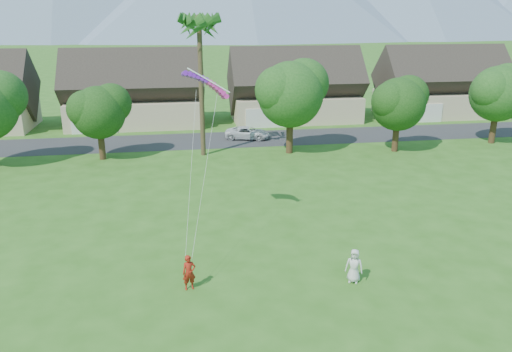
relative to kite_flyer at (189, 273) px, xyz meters
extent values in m
plane|color=#2D6019|center=(3.98, -4.93, -0.86)|extent=(500.00, 500.00, 0.00)
cube|color=#2D2D30|center=(3.98, 29.07, -0.86)|extent=(90.00, 7.00, 0.01)
imported|color=#9D1F12|center=(0.00, 0.00, 0.00)|extent=(0.69, 0.52, 1.72)
imported|color=silver|center=(7.89, -0.56, -0.01)|extent=(0.99, 0.86, 1.71)
imported|color=silver|center=(6.87, 29.07, -0.22)|extent=(4.99, 3.26, 1.28)
cube|color=beige|center=(-5.02, 38.07, 0.64)|extent=(15.00, 8.00, 3.00)
cube|color=#382D28|center=(-5.02, 38.07, 3.92)|extent=(15.75, 8.15, 8.15)
cube|color=silver|center=(-9.22, 34.01, 0.24)|extent=(4.80, 0.12, 2.20)
cube|color=beige|center=(13.98, 38.07, 0.64)|extent=(15.00, 8.00, 3.00)
cube|color=#382D28|center=(13.98, 38.07, 3.92)|extent=(15.75, 8.15, 8.15)
cube|color=silver|center=(9.78, 34.01, 0.24)|extent=(4.80, 0.12, 2.20)
cube|color=beige|center=(32.98, 38.07, 0.64)|extent=(15.00, 8.00, 3.00)
cube|color=#382D28|center=(32.98, 38.07, 3.92)|extent=(15.75, 8.15, 8.15)
cube|color=silver|center=(28.78, 34.01, 0.24)|extent=(4.80, 0.12, 2.20)
cylinder|color=#47301C|center=(-7.02, 23.57, 0.23)|extent=(0.56, 0.56, 2.18)
sphere|color=#214916|center=(-7.02, 23.57, 3.35)|extent=(4.62, 4.62, 4.62)
cylinder|color=#47301C|center=(9.98, 23.07, 0.55)|extent=(0.62, 0.62, 2.82)
sphere|color=#214916|center=(9.98, 23.07, 4.59)|extent=(5.98, 5.98, 5.98)
cylinder|color=#47301C|center=(19.98, 22.07, 0.29)|extent=(0.58, 0.58, 2.30)
sphere|color=#214916|center=(19.98, 22.07, 3.60)|extent=(4.90, 4.90, 4.90)
cylinder|color=#47301C|center=(30.98, 23.57, 0.42)|extent=(0.60, 0.60, 2.56)
sphere|color=#214916|center=(30.98, 23.57, 4.10)|extent=(5.44, 5.44, 5.44)
cylinder|color=#4C3D26|center=(1.98, 23.57, 5.14)|extent=(0.44, 0.44, 12.00)
sphere|color=#286021|center=(1.98, 23.57, 11.44)|extent=(3.00, 3.00, 3.00)
cube|color=purple|center=(0.82, 6.64, 8.02)|extent=(1.38, 1.02, 0.50)
cube|color=#DB299B|center=(2.19, 6.64, 8.02)|extent=(1.38, 1.02, 0.50)
camera|label=1|loc=(-0.14, -21.07, 11.57)|focal=35.00mm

